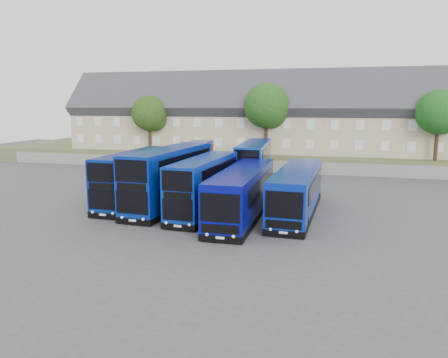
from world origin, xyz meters
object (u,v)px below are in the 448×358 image
at_px(coach_east_a, 242,194).
at_px(dd_front_left, 136,179).
at_px(dd_front_mid, 169,179).
at_px(tree_east, 440,114).
at_px(tree_west, 151,115).
at_px(tree_mid, 268,108).

bearing_deg(coach_east_a, dd_front_left, 167.49).
xyz_separation_m(dd_front_mid, coach_east_a, (6.62, -1.67, -0.60)).
bearing_deg(coach_east_a, tree_east, 51.83).
distance_m(dd_front_mid, coach_east_a, 6.85).
distance_m(tree_west, tree_mid, 16.04).
bearing_deg(dd_front_left, tree_west, 111.04).
bearing_deg(coach_east_a, tree_west, 126.72).
xyz_separation_m(dd_front_left, tree_mid, (7.73, 21.99, 5.88)).
bearing_deg(dd_front_left, tree_east, 37.75).
xyz_separation_m(dd_front_mid, tree_mid, (4.46, 22.33, 5.66)).
bearing_deg(tree_east, coach_east_a, -127.20).
bearing_deg(dd_front_mid, dd_front_left, 177.45).
xyz_separation_m(coach_east_a, tree_west, (-18.16, 23.50, 5.24)).
bearing_deg(tree_mid, coach_east_a, -84.85).
distance_m(dd_front_mid, tree_west, 25.13).
relative_size(dd_front_mid, tree_east, 1.53).
height_order(dd_front_left, tree_east, tree_east).
height_order(dd_front_mid, tree_east, tree_east).
height_order(tree_west, tree_east, tree_east).
distance_m(tree_west, tree_east, 36.00).
relative_size(dd_front_left, coach_east_a, 0.83).
bearing_deg(tree_west, coach_east_a, -52.30).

